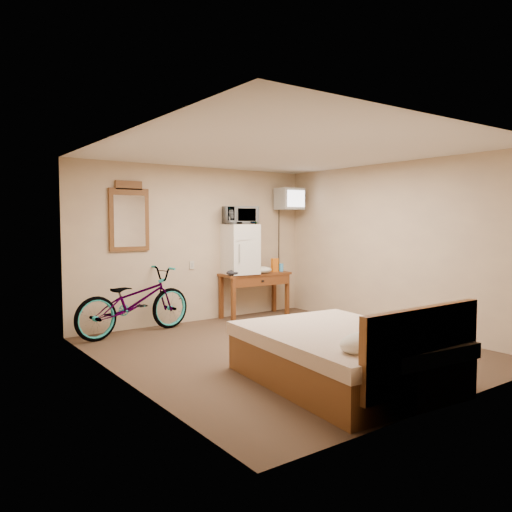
% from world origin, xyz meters
% --- Properties ---
extents(room, '(4.60, 4.64, 2.50)m').
position_xyz_m(room, '(-0.00, 0.00, 1.25)').
color(room, '#3F2F1F').
rests_on(room, ground).
extents(desk, '(1.24, 0.54, 0.75)m').
position_xyz_m(desk, '(1.00, 2.00, 0.62)').
color(desk, brown).
rests_on(desk, floor).
extents(mini_fridge, '(0.55, 0.53, 0.83)m').
position_xyz_m(mini_fridge, '(0.70, 2.04, 1.16)').
color(mini_fridge, white).
rests_on(mini_fridge, desk).
extents(microwave, '(0.61, 0.49, 0.30)m').
position_xyz_m(microwave, '(0.70, 2.04, 1.72)').
color(microwave, white).
rests_on(microwave, mini_fridge).
extents(snack_bag, '(0.12, 0.08, 0.23)m').
position_xyz_m(snack_bag, '(1.38, 1.98, 0.87)').
color(snack_bag, orange).
rests_on(snack_bag, desk).
extents(blue_cup, '(0.08, 0.08, 0.14)m').
position_xyz_m(blue_cup, '(1.52, 1.98, 0.82)').
color(blue_cup, '#44A2E7').
rests_on(blue_cup, desk).
extents(cloth_cream, '(0.38, 0.29, 0.12)m').
position_xyz_m(cloth_cream, '(1.03, 1.90, 0.81)').
color(cloth_cream, silver).
rests_on(cloth_cream, desk).
extents(cloth_dark_a, '(0.24, 0.18, 0.09)m').
position_xyz_m(cloth_dark_a, '(0.46, 1.90, 0.80)').
color(cloth_dark_a, black).
rests_on(cloth_dark_a, desk).
extents(cloth_dark_b, '(0.22, 0.18, 0.10)m').
position_xyz_m(cloth_dark_b, '(1.55, 2.10, 0.80)').
color(cloth_dark_b, black).
rests_on(cloth_dark_b, desk).
extents(crt_television, '(0.46, 0.58, 0.38)m').
position_xyz_m(crt_television, '(1.73, 2.02, 2.02)').
color(crt_television, black).
rests_on(crt_television, room).
extents(wall_mirror, '(0.61, 0.04, 1.04)m').
position_xyz_m(wall_mirror, '(-1.13, 2.27, 1.69)').
color(wall_mirror, brown).
rests_on(wall_mirror, room).
extents(bicycle, '(1.90, 0.91, 0.96)m').
position_xyz_m(bicycle, '(-1.20, 1.95, 0.48)').
color(bicycle, black).
rests_on(bicycle, floor).
extents(bed, '(1.73, 2.19, 0.90)m').
position_xyz_m(bed, '(-0.33, -1.37, 0.29)').
color(bed, brown).
rests_on(bed, floor).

